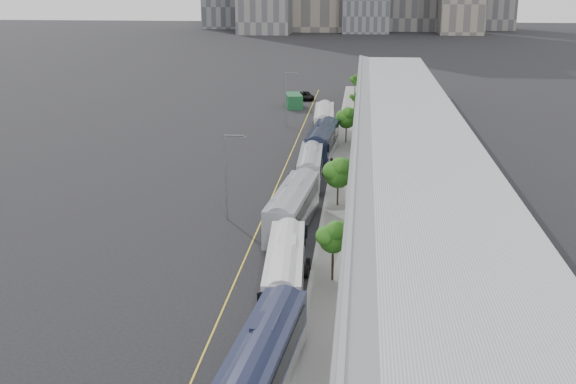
# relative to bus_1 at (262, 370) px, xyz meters

# --- Properties ---
(sidewalk) EXTENTS (10.00, 170.00, 0.12)m
(sidewalk) POSITION_rel_bus_1_xyz_m (6.31, 35.60, -1.54)
(sidewalk) COLOR gray
(sidewalk) RESTS_ON ground
(lane_line) EXTENTS (0.12, 160.00, 0.02)m
(lane_line) POSITION_rel_bus_1_xyz_m (-4.19, 35.60, -1.59)
(lane_line) COLOR gold
(lane_line) RESTS_ON ground
(depot) EXTENTS (12.45, 160.40, 7.20)m
(depot) POSITION_rel_bus_1_xyz_m (10.30, 35.60, 1.91)
(depot) COLOR gray
(depot) RESTS_ON ground
(bus_1) EXTENTS (3.83, 13.18, 3.80)m
(bus_1) POSITION_rel_bus_1_xyz_m (0.00, 0.00, 0.00)
(bus_1) COLOR #171B34
(bus_1) RESTS_ON ground
(bus_2) EXTENTS (3.41, 12.89, 3.73)m
(bus_2) POSITION_rel_bus_1_xyz_m (-0.19, 13.31, -0.03)
(bus_2) COLOR silver
(bus_2) RESTS_ON ground
(bus_3) EXTENTS (3.91, 13.92, 4.01)m
(bus_3) POSITION_rel_bus_1_xyz_m (-1.03, 27.71, 0.09)
(bus_3) COLOR gray
(bus_3) RESTS_ON ground
(bus_4) EXTENTS (2.88, 12.39, 3.60)m
(bus_4) POSITION_rel_bus_1_xyz_m (-0.64, 43.96, -0.08)
(bus_4) COLOR #999DA2
(bus_4) RESTS_ON ground
(bus_5) EXTENTS (3.64, 13.93, 4.03)m
(bus_5) POSITION_rel_bus_1_xyz_m (0.03, 55.97, 0.10)
(bus_5) COLOR black
(bus_5) RESTS_ON ground
(bus_6) EXTENTS (3.34, 13.77, 3.99)m
(bus_6) POSITION_rel_bus_1_xyz_m (-0.58, 70.28, 0.08)
(bus_6) COLOR silver
(bus_6) RESTS_ON ground
(tree_1) EXTENTS (2.07, 2.07, 4.68)m
(tree_1) POSITION_rel_bus_1_xyz_m (3.08, 16.09, 2.01)
(tree_1) COLOR black
(tree_1) RESTS_ON ground
(tree_2) EXTENTS (2.74, 2.74, 5.07)m
(tree_2) POSITION_rel_bus_1_xyz_m (2.74, 35.01, 2.09)
(tree_2) COLOR black
(tree_2) RESTS_ON ground
(tree_3) EXTENTS (2.58, 2.58, 5.04)m
(tree_3) POSITION_rel_bus_1_xyz_m (2.80, 64.57, 2.13)
(tree_3) COLOR black
(tree_3) RESTS_ON ground
(tree_4) EXTENTS (1.01, 1.01, 3.57)m
(tree_4) POSITION_rel_bus_1_xyz_m (3.61, 85.90, 1.33)
(tree_4) COLOR black
(tree_4) RESTS_ON ground
(tree_5) EXTENTS (1.42, 1.42, 4.18)m
(tree_5) POSITION_rel_bus_1_xyz_m (3.40, 105.14, 1.80)
(tree_5) COLOR black
(tree_5) RESTS_ON ground
(street_lamp_near) EXTENTS (2.04, 0.22, 8.16)m
(street_lamp_near) POSITION_rel_bus_1_xyz_m (-7.35, 29.93, 3.16)
(street_lamp_near) COLOR #59595E
(street_lamp_near) RESTS_ON ground
(street_lamp_far) EXTENTS (2.04, 0.22, 8.36)m
(street_lamp_far) POSITION_rel_bus_1_xyz_m (-6.64, 75.54, 3.26)
(street_lamp_far) COLOR #59595E
(street_lamp_far) RESTS_ON ground
(shipping_container) EXTENTS (3.83, 6.50, 2.40)m
(shipping_container) POSITION_rel_bus_1_xyz_m (-7.30, 93.29, -0.40)
(shipping_container) COLOR #144323
(shipping_container) RESTS_ON ground
(suv) EXTENTS (3.95, 5.83, 1.48)m
(suv) POSITION_rel_bus_1_xyz_m (-5.85, 102.29, -0.86)
(suv) COLOR black
(suv) RESTS_ON ground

